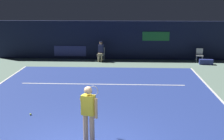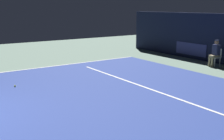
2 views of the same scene
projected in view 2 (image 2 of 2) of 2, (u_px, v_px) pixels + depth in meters
name	position (u px, v px, depth m)	size (l,w,h in m)	color
ground_plane	(93.00, 93.00, 10.14)	(30.81, 30.81, 0.00)	slate
court_surface	(93.00, 93.00, 10.14)	(10.12, 11.15, 0.01)	navy
line_sideline_right	(41.00, 68.00, 14.19)	(0.10, 11.15, 0.01)	white
line_service	(136.00, 84.00, 11.20)	(7.89, 0.10, 0.01)	white
line_judge_on_chair	(215.00, 53.00, 14.46)	(0.49, 0.57, 1.32)	white
tennis_ball	(15.00, 86.00, 10.83)	(0.07, 0.07, 0.07)	#CCE033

